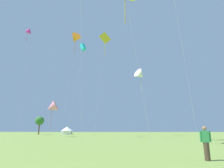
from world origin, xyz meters
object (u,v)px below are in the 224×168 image
object	(u,v)px
kite_pink_delta	(52,108)
person_spectator	(206,143)
kite_white_delta	(140,75)
kite_magenta_delta	(27,32)
kite_orange_delta	(75,39)
tree_distant_left	(40,121)
kite_yellow_diamond	(105,39)
festival_tent_center	(67,130)
kite_cyan_box	(83,47)

from	to	relation	value
kite_pink_delta	person_spectator	world-z (taller)	kite_pink_delta
kite_pink_delta	kite_white_delta	world-z (taller)	kite_white_delta
kite_magenta_delta	person_spectator	world-z (taller)	kite_magenta_delta
person_spectator	kite_orange_delta	bearing A→B (deg)	113.90
kite_white_delta	kite_orange_delta	bearing A→B (deg)	-162.87
person_spectator	tree_distant_left	world-z (taller)	tree_distant_left
kite_yellow_diamond	person_spectator	distance (m)	36.65
kite_yellow_diamond	kite_pink_delta	distance (m)	21.69
festival_tent_center	tree_distant_left	size ratio (longest dim) A/B	0.68
kite_orange_delta	kite_white_delta	bearing A→B (deg)	17.13
person_spectator	festival_tent_center	distance (m)	71.31
kite_orange_delta	kite_pink_delta	size ratio (longest dim) A/B	3.27
kite_pink_delta	festival_tent_center	xyz separation A→B (m)	(-4.07, 29.15, -5.48)
festival_tent_center	tree_distant_left	bearing A→B (deg)	-160.56
person_spectator	tree_distant_left	size ratio (longest dim) A/B	0.26
kite_magenta_delta	person_spectator	distance (m)	59.68
kite_cyan_box	festival_tent_center	bearing A→B (deg)	109.37
kite_yellow_diamond	tree_distant_left	bearing A→B (deg)	129.64
person_spectator	kite_cyan_box	bearing A→B (deg)	114.45
kite_orange_delta	kite_magenta_delta	size ratio (longest dim) A/B	0.93
kite_cyan_box	tree_distant_left	world-z (taller)	kite_cyan_box
kite_magenta_delta	kite_white_delta	bearing A→B (deg)	9.21
kite_yellow_diamond	kite_white_delta	world-z (taller)	kite_yellow_diamond
kite_orange_delta	kite_cyan_box	xyz separation A→B (m)	(5.03, -12.08, -8.21)
kite_orange_delta	kite_pink_delta	world-z (taller)	kite_orange_delta
kite_magenta_delta	kite_yellow_diamond	bearing A→B (deg)	-24.98
kite_cyan_box	person_spectator	world-z (taller)	kite_cyan_box
kite_white_delta	kite_pink_delta	bearing A→B (deg)	-159.34
kite_yellow_diamond	person_spectator	world-z (taller)	kite_yellow_diamond
kite_orange_delta	kite_white_delta	distance (m)	22.09
tree_distant_left	kite_yellow_diamond	bearing A→B (deg)	-50.36
kite_magenta_delta	kite_white_delta	size ratio (longest dim) A/B	1.59
kite_pink_delta	person_spectator	size ratio (longest dim) A/B	5.15
kite_cyan_box	kite_yellow_diamond	world-z (taller)	kite_yellow_diamond
kite_cyan_box	kite_yellow_diamond	xyz separation A→B (m)	(4.70, 1.12, 2.39)
kite_orange_delta	kite_yellow_diamond	xyz separation A→B (m)	(9.73, -10.96, -5.82)
person_spectator	festival_tent_center	bearing A→B (deg)	111.56
kite_yellow_diamond	kite_orange_delta	bearing A→B (deg)	131.59
kite_white_delta	kite_magenta_delta	bearing A→B (deg)	-170.79
kite_orange_delta	tree_distant_left	xyz separation A→B (m)	(-18.20, 22.75, -22.31)
kite_orange_delta	kite_magenta_delta	distance (m)	14.96
festival_tent_center	tree_distant_left	world-z (taller)	tree_distant_left
kite_orange_delta	kite_yellow_diamond	distance (m)	15.77
kite_pink_delta	kite_white_delta	bearing A→B (deg)	20.66
kite_orange_delta	kite_pink_delta	xyz separation A→B (m)	(-4.35, -2.95, -20.25)
kite_magenta_delta	kite_orange_delta	bearing A→B (deg)	-1.58
kite_magenta_delta	tree_distant_left	xyz separation A→B (m)	(-3.53, 22.35, -25.23)
kite_cyan_box	person_spectator	distance (m)	35.84
kite_cyan_box	kite_pink_delta	world-z (taller)	kite_cyan_box
kite_cyan_box	kite_magenta_delta	bearing A→B (deg)	147.63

